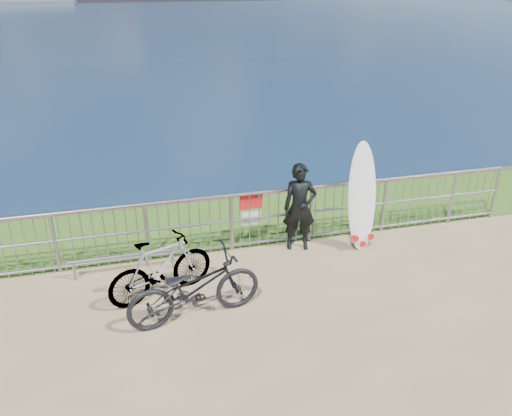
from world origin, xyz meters
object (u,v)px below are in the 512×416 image
object	(u,v)px
surfer	(300,207)
surfboard	(362,201)
bicycle_near	(194,288)
bicycle_far	(161,268)

from	to	relation	value
surfer	surfboard	size ratio (longest dim) A/B	0.82
surfer	bicycle_near	distance (m)	2.68
surfer	surfboard	xyz separation A→B (m)	(1.09, -0.23, 0.10)
surfer	bicycle_near	world-z (taller)	surfer
surfboard	surfer	bearing A→B (deg)	168.19
bicycle_near	bicycle_far	world-z (taller)	bicycle_near
surfboard	bicycle_near	size ratio (longest dim) A/B	1.00
surfer	bicycle_far	size ratio (longest dim) A/B	0.95
surfboard	bicycle_far	size ratio (longest dim) A/B	1.16
surfer	bicycle_far	distance (m)	2.74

